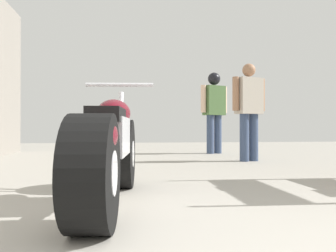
# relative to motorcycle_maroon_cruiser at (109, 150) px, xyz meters

# --- Properties ---
(ground_plane) EXTENTS (18.40, 18.40, 0.00)m
(ground_plane) POSITION_rel_motorcycle_maroon_cruiser_xyz_m (0.72, 1.98, -0.40)
(ground_plane) COLOR #9E998E
(motorcycle_maroon_cruiser) EXTENTS (0.61, 2.08, 0.97)m
(motorcycle_maroon_cruiser) POSITION_rel_motorcycle_maroon_cruiser_xyz_m (0.00, 0.00, 0.00)
(motorcycle_maroon_cruiser) COLOR black
(motorcycle_maroon_cruiser) RESTS_ON ground_plane
(mechanic_in_blue) EXTENTS (0.66, 0.37, 1.65)m
(mechanic_in_blue) POSITION_rel_motorcycle_maroon_cruiser_xyz_m (2.22, 3.20, 0.53)
(mechanic_in_blue) COLOR #384766
(mechanic_in_blue) RESTS_ON ground_plane
(mechanic_with_helmet) EXTENTS (0.69, 0.42, 1.79)m
(mechanic_with_helmet) POSITION_rel_motorcycle_maroon_cruiser_xyz_m (2.10, 5.06, 0.67)
(mechanic_with_helmet) COLOR #384766
(mechanic_with_helmet) RESTS_ON ground_plane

